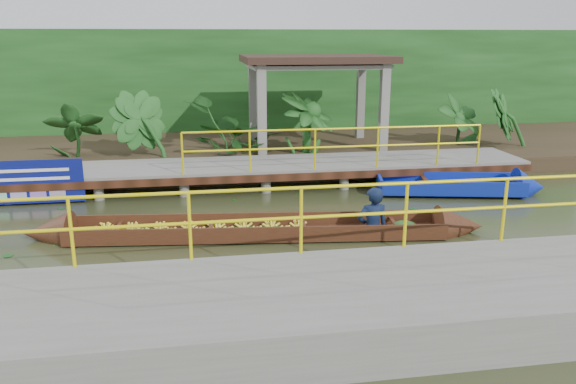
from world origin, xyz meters
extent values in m
plane|color=#2F341A|center=(0.00, 0.00, 0.00)|extent=(80.00, 80.00, 0.00)
cube|color=#302518|center=(0.00, 7.50, 0.23)|extent=(30.00, 8.00, 0.45)
cube|color=slate|center=(0.00, 3.50, 0.50)|extent=(16.00, 2.00, 0.15)
cube|color=black|center=(0.00, 2.50, 0.42)|extent=(16.00, 0.12, 0.18)
cylinder|color=yellow|center=(2.75, 2.55, 1.57)|extent=(7.50, 0.05, 0.05)
cylinder|color=yellow|center=(2.75, 2.55, 1.12)|extent=(7.50, 0.05, 0.05)
cylinder|color=yellow|center=(2.75, 2.55, 1.07)|extent=(0.05, 0.05, 1.00)
cylinder|color=slate|center=(-4.00, 2.70, 0.22)|extent=(0.24, 0.24, 0.55)
cylinder|color=slate|center=(-4.00, 4.30, 0.22)|extent=(0.24, 0.24, 0.55)
cylinder|color=slate|center=(-2.00, 2.70, 0.22)|extent=(0.24, 0.24, 0.55)
cylinder|color=slate|center=(-2.00, 4.30, 0.22)|extent=(0.24, 0.24, 0.55)
cylinder|color=slate|center=(0.00, 2.70, 0.22)|extent=(0.24, 0.24, 0.55)
cylinder|color=slate|center=(0.00, 4.30, 0.22)|extent=(0.24, 0.24, 0.55)
cylinder|color=slate|center=(2.00, 2.70, 0.22)|extent=(0.24, 0.24, 0.55)
cylinder|color=slate|center=(2.00, 4.30, 0.22)|extent=(0.24, 0.24, 0.55)
cylinder|color=slate|center=(4.00, 2.70, 0.22)|extent=(0.24, 0.24, 0.55)
cylinder|color=slate|center=(4.00, 4.30, 0.22)|extent=(0.24, 0.24, 0.55)
cylinder|color=slate|center=(6.00, 2.70, 0.22)|extent=(0.24, 0.24, 0.55)
cylinder|color=slate|center=(6.00, 4.30, 0.22)|extent=(0.24, 0.24, 0.55)
cylinder|color=slate|center=(0.00, 2.70, 0.22)|extent=(0.24, 0.24, 0.55)
cube|color=slate|center=(1.00, -4.20, 0.30)|extent=(18.00, 2.40, 0.70)
cylinder|color=yellow|center=(1.00, -3.05, 1.65)|extent=(10.00, 0.05, 0.05)
cylinder|color=yellow|center=(1.00, -3.05, 1.20)|extent=(10.00, 0.05, 0.05)
cylinder|color=yellow|center=(1.00, -3.05, 1.15)|extent=(0.05, 0.05, 1.00)
cube|color=slate|center=(1.20, 5.10, 1.60)|extent=(0.25, 0.25, 2.80)
cube|color=slate|center=(4.80, 5.10, 1.60)|extent=(0.25, 0.25, 2.80)
cube|color=slate|center=(1.20, 7.50, 1.60)|extent=(0.25, 0.25, 2.80)
cube|color=slate|center=(4.80, 7.50, 1.60)|extent=(0.25, 0.25, 2.80)
cube|color=slate|center=(3.00, 6.30, 2.90)|extent=(4.00, 2.60, 0.12)
cube|color=#301F18|center=(3.00, 6.30, 3.10)|extent=(4.40, 3.00, 0.20)
cube|color=#153C13|center=(0.00, 10.00, 2.00)|extent=(30.00, 0.80, 4.00)
cube|color=#32180D|center=(0.44, -0.44, 0.05)|extent=(7.25, 1.70, 0.05)
cube|color=#32180D|center=(0.49, 0.01, 0.18)|extent=(7.15, 0.86, 0.31)
cube|color=#32180D|center=(0.39, -0.88, 0.18)|extent=(7.15, 0.86, 0.31)
cone|color=#32180D|center=(-3.54, 0.01, 0.13)|extent=(0.99, 0.96, 0.86)
cone|color=#32180D|center=(4.41, -0.89, 0.13)|extent=(0.99, 0.96, 0.86)
ellipsoid|color=#153C13|center=(3.30, -0.76, 0.14)|extent=(0.54, 0.45, 0.23)
imported|color=#0F1A37|center=(2.67, -0.69, 0.96)|extent=(0.66, 0.45, 1.75)
cube|color=#0D2194|center=(5.46, 1.86, 0.11)|extent=(3.58, 1.72, 0.11)
cube|color=#0D2194|center=(5.56, 2.36, 0.25)|extent=(3.38, 0.78, 0.34)
cube|color=#0D2194|center=(5.35, 1.35, 0.25)|extent=(3.38, 0.78, 0.34)
cube|color=#0D2194|center=(3.77, 2.21, 0.25)|extent=(0.28, 1.02, 0.34)
cone|color=#0D2194|center=(7.36, 1.45, 0.18)|extent=(0.87, 1.09, 0.96)
cube|color=black|center=(4.89, 1.98, 0.30)|extent=(0.33, 1.03, 0.06)
cube|color=navy|center=(-4.88, 2.48, 0.55)|extent=(3.24, 0.03, 1.01)
cube|color=white|center=(-4.88, 2.46, 0.82)|extent=(2.63, 0.01, 0.07)
cube|color=white|center=(-4.88, 2.46, 0.62)|extent=(2.63, 0.01, 0.07)
imported|color=#153C13|center=(-4.00, 5.30, 1.36)|extent=(1.46, 1.46, 1.82)
imported|color=#153C13|center=(-2.00, 5.30, 1.36)|extent=(1.46, 1.46, 1.82)
imported|color=#153C13|center=(0.50, 5.30, 1.36)|extent=(1.46, 1.46, 1.82)
imported|color=#153C13|center=(2.50, 5.30, 1.36)|extent=(1.46, 1.46, 1.82)
imported|color=#153C13|center=(7.50, 5.30, 1.36)|extent=(1.46, 1.46, 1.82)
imported|color=#153C13|center=(9.00, 5.30, 1.36)|extent=(1.46, 1.46, 1.82)
camera|label=1|loc=(-0.65, -10.68, 3.73)|focal=35.00mm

